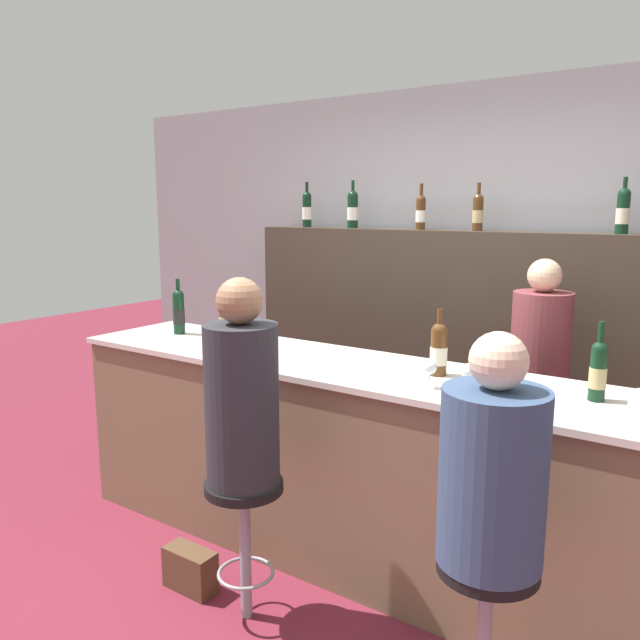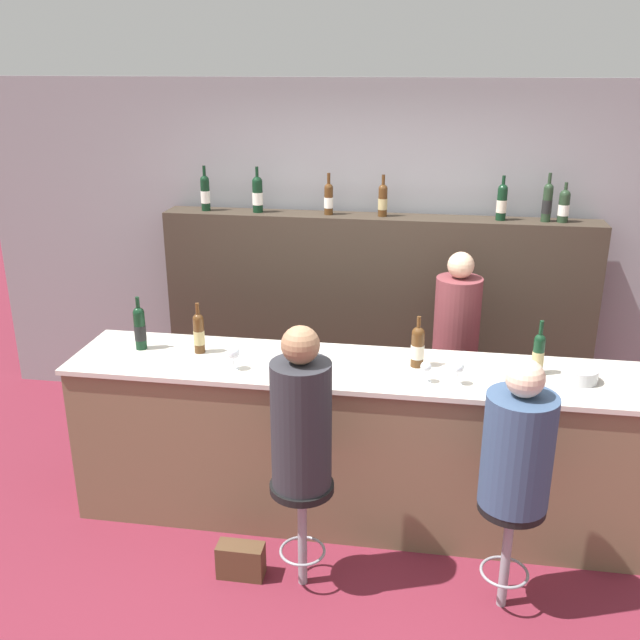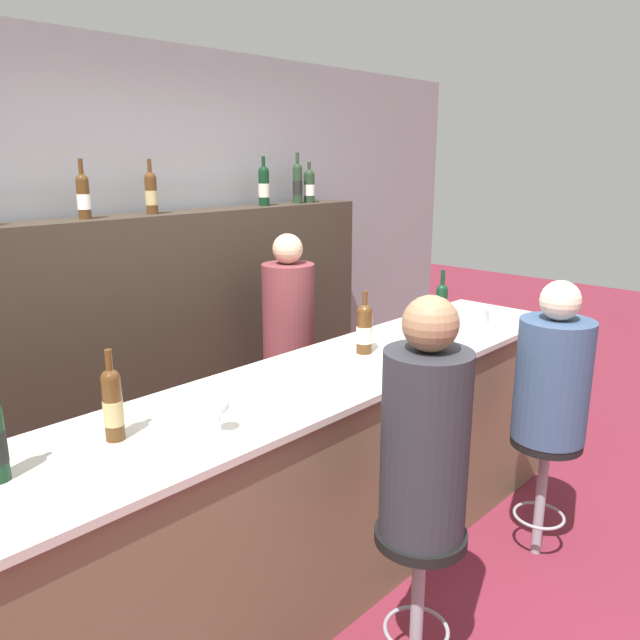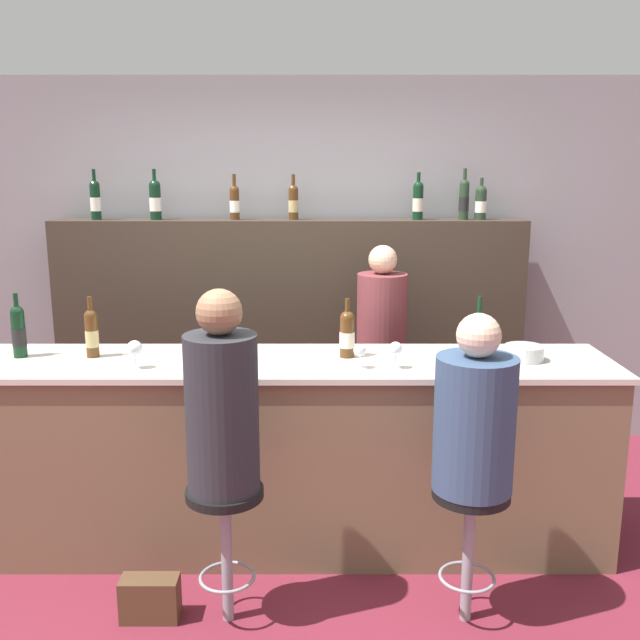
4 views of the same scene
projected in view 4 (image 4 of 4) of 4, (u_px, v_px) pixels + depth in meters
ground_plane at (275, 575)px, 3.56m from camera, size 16.00×16.00×0.00m
wall_back at (287, 264)px, 5.13m from camera, size 6.40×0.05×2.60m
bar_counter at (277, 453)px, 3.76m from camera, size 3.43×0.67×1.02m
back_bar_cabinet at (287, 336)px, 5.02m from camera, size 3.22×0.28×1.64m
wine_bottle_counter_0 at (15, 331)px, 3.67m from camera, size 0.07×0.07×0.34m
wine_bottle_counter_1 at (88, 333)px, 3.68m from camera, size 0.07×0.07×0.32m
wine_bottle_counter_2 at (344, 333)px, 3.68m from camera, size 0.08×0.08×0.31m
wine_bottle_counter_3 at (475, 333)px, 3.69m from camera, size 0.07×0.07×0.32m
wine_bottle_backbar_0 at (92, 199)px, 4.81m from camera, size 0.07×0.07×0.34m
wine_bottle_backbar_1 at (152, 199)px, 4.81m from camera, size 0.08×0.08×0.34m
wine_bottle_backbar_2 at (231, 202)px, 4.82m from camera, size 0.07×0.07×0.30m
wine_bottle_backbar_3 at (290, 202)px, 4.82m from camera, size 0.07×0.07×0.30m
wine_bottle_backbar_4 at (415, 200)px, 4.82m from camera, size 0.07×0.07×0.32m
wine_bottle_backbar_5 at (460, 199)px, 4.82m from camera, size 0.07×0.07×0.34m
wine_bottle_backbar_6 at (477, 202)px, 4.82m from camera, size 0.08×0.08×0.28m
wine_glass_0 at (131, 349)px, 3.47m from camera, size 0.08×0.08×0.14m
wine_glass_1 at (357, 352)px, 3.48m from camera, size 0.07×0.07×0.12m
wine_glass_2 at (392, 349)px, 3.48m from camera, size 0.07×0.07×0.13m
metal_bowl at (521, 353)px, 3.64m from camera, size 0.20×0.20×0.08m
bar_stool_left at (222, 519)px, 3.11m from camera, size 0.34×0.34×0.63m
guest_seated_left at (219, 404)px, 3.00m from camera, size 0.31×0.31×0.88m
bar_stool_right at (467, 519)px, 3.11m from camera, size 0.34×0.34×0.63m
guest_seated_right at (471, 417)px, 3.01m from camera, size 0.34×0.34×0.77m
bartender at (377, 373)px, 4.55m from camera, size 0.31×0.31×1.52m
handbag at (147, 599)px, 3.19m from camera, size 0.26×0.12×0.20m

